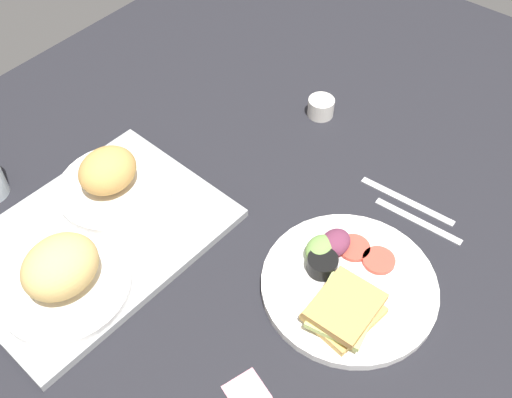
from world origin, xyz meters
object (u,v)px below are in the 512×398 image
object	(u,v)px
plate_with_salad	(345,284)
knife	(407,201)
espresso_cup	(321,107)
bread_plate_near	(62,274)
fork	(418,221)
sticky_note	(247,392)
serving_tray	(94,238)
bread_plate_far	(111,178)

from	to	relation	value
plate_with_salad	knife	xyz separation A→B (cm)	(23.65, 1.59, -1.42)
espresso_cup	knife	size ratio (longest dim) A/B	0.29
bread_plate_near	espresso_cup	xyz separation A→B (cm)	(63.13, -6.44, -3.58)
knife	plate_with_salad	bearing A→B (deg)	90.84
fork	knife	distance (cm)	5.00
bread_plate_near	knife	distance (cm)	62.94
fork	sticky_note	distance (cm)	44.79
serving_tray	knife	xyz separation A→B (cm)	(43.38, -38.48, -0.55)
serving_tray	fork	world-z (taller)	serving_tray
bread_plate_far	plate_with_salad	xyz separation A→B (cm)	(9.96, -45.41, -3.11)
espresso_cup	fork	world-z (taller)	espresso_cup
bread_plate_far	knife	size ratio (longest dim) A/B	1.14
bread_plate_far	knife	bearing A→B (deg)	-52.51
espresso_cup	fork	xyz separation A→B (cm)	(-13.10, -31.05, -1.75)
bread_plate_far	espresso_cup	xyz separation A→B (cm)	(43.72, -16.77, -2.78)
bread_plate_near	sticky_note	world-z (taller)	bread_plate_near
plate_with_salad	espresso_cup	size ratio (longest dim) A/B	5.25
bread_plate_far	sticky_note	world-z (taller)	bread_plate_far
serving_tray	bread_plate_near	world-z (taller)	bread_plate_near
knife	bread_plate_near	bearing A→B (deg)	54.71
serving_tray	plate_with_salad	size ratio (longest dim) A/B	1.53
bread_plate_near	espresso_cup	distance (cm)	63.56
espresso_cup	fork	size ratio (longest dim) A/B	0.33
espresso_cup	sticky_note	xyz separation A→B (cm)	(-57.74, -27.33, -1.94)
serving_tray	plate_with_salad	world-z (taller)	plate_with_salad
serving_tray	espresso_cup	bearing A→B (deg)	-12.06
knife	sticky_note	xyz separation A→B (cm)	(-47.63, -0.27, -0.19)
knife	bread_plate_far	bearing A→B (deg)	34.48
bread_plate_far	plate_with_salad	size ratio (longest dim) A/B	0.74
bread_plate_near	sticky_note	bearing A→B (deg)	-80.93
bread_plate_far	knife	xyz separation A→B (cm)	(33.61, -43.82, -4.53)
serving_tray	fork	distance (cm)	58.61
bread_plate_far	fork	world-z (taller)	bread_plate_far
plate_with_salad	bread_plate_far	bearing A→B (deg)	102.37
fork	knife	world-z (taller)	same
plate_with_salad	serving_tray	bearing A→B (deg)	116.21
espresso_cup	fork	distance (cm)	33.75
bread_plate_near	sticky_note	size ratio (longest dim) A/B	3.85
bread_plate_near	bread_plate_far	distance (cm)	22.01
espresso_cup	knife	distance (cm)	28.93
serving_tray	bread_plate_far	bearing A→B (deg)	28.67
serving_tray	bread_plate_far	xyz separation A→B (cm)	(9.77, 5.34, 3.98)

